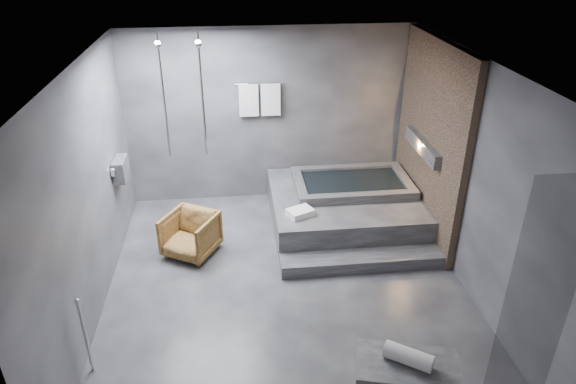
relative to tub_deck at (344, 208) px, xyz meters
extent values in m
plane|color=#29292B|center=(-1.05, -1.45, -0.25)|extent=(5.00, 5.00, 0.00)
cube|color=#444446|center=(-1.05, -1.45, 2.55)|extent=(4.50, 5.00, 0.04)
cube|color=#323236|center=(-1.05, 1.05, 1.15)|extent=(4.50, 0.04, 2.80)
cube|color=#323236|center=(-1.05, -3.95, 1.15)|extent=(4.50, 0.04, 2.80)
cube|color=#323236|center=(-3.30, -1.45, 1.15)|extent=(0.04, 5.00, 2.80)
cube|color=#323236|center=(1.20, -1.45, 1.15)|extent=(0.04, 5.00, 2.80)
cube|color=#8B6B51|center=(1.14, -0.20, 1.15)|extent=(0.10, 2.40, 2.78)
cube|color=#FF9938|center=(1.06, -0.20, 1.05)|extent=(0.14, 1.20, 0.20)
cube|color=slate|center=(-3.21, -0.05, 0.85)|extent=(0.16, 0.42, 0.30)
imported|color=beige|center=(-3.20, -0.15, 0.80)|extent=(0.08, 0.08, 0.21)
imported|color=beige|center=(-3.20, 0.05, 0.78)|extent=(0.07, 0.07, 0.15)
cylinder|color=silver|center=(-2.05, 0.60, 1.65)|extent=(0.04, 0.04, 1.80)
cylinder|color=silver|center=(-2.60, 0.60, 1.65)|extent=(0.04, 0.04, 1.80)
cylinder|color=silver|center=(-1.20, 0.99, 1.70)|extent=(0.75, 0.02, 0.02)
cube|color=white|center=(-1.37, 0.97, 1.45)|extent=(0.30, 0.06, 0.50)
cube|color=white|center=(-1.03, 0.97, 1.45)|extent=(0.30, 0.06, 0.50)
cylinder|color=silver|center=(-3.20, -2.65, 0.20)|extent=(0.04, 0.04, 0.90)
cube|color=black|center=(0.60, -3.90, 1.10)|extent=(0.55, 0.01, 2.60)
cube|color=#2D2D30|center=(0.00, 0.00, 0.00)|extent=(2.20, 2.00, 0.50)
cube|color=#2D2D30|center=(0.00, -1.18, -0.16)|extent=(2.20, 0.36, 0.18)
cube|color=#343437|center=(-0.10, -3.33, -0.03)|extent=(1.07, 0.75, 0.44)
imported|color=#4A2F12|center=(-2.29, -0.59, 0.05)|extent=(0.89, 0.90, 0.61)
cylinder|color=white|center=(-0.10, -3.33, 0.27)|extent=(0.47, 0.40, 0.16)
cube|color=white|center=(-0.76, -0.57, 0.30)|extent=(0.42, 0.37, 0.09)
camera|label=1|loc=(-1.62, -6.72, 3.85)|focal=32.00mm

